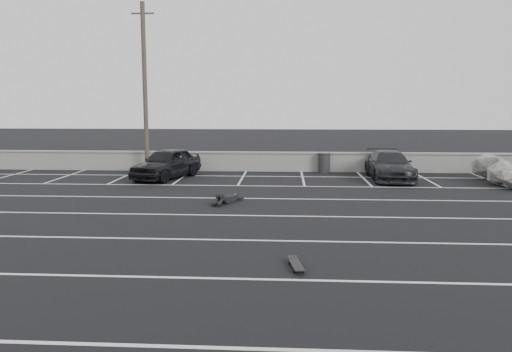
# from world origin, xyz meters

# --- Properties ---
(ground) EXTENTS (120.00, 120.00, 0.00)m
(ground) POSITION_xyz_m (0.00, 0.00, 0.00)
(ground) COLOR black
(ground) RESTS_ON ground
(seawall) EXTENTS (50.00, 0.45, 1.06)m
(seawall) POSITION_xyz_m (0.00, 14.00, 0.55)
(seawall) COLOR gray
(seawall) RESTS_ON ground
(stall_lines) EXTENTS (36.00, 20.05, 0.01)m
(stall_lines) POSITION_xyz_m (-0.08, 4.41, 0.00)
(stall_lines) COLOR silver
(stall_lines) RESTS_ON ground
(car_left) EXTENTS (3.15, 4.75, 1.50)m
(car_left) POSITION_xyz_m (-2.70, 11.04, 0.75)
(car_left) COLOR black
(car_left) RESTS_ON ground
(car_right) EXTENTS (1.98, 4.73, 1.37)m
(car_right) POSITION_xyz_m (8.19, 11.39, 0.68)
(car_right) COLOR black
(car_right) RESTS_ON ground
(utility_pole) EXTENTS (1.18, 0.24, 8.86)m
(utility_pole) POSITION_xyz_m (-4.28, 13.20, 4.48)
(utility_pole) COLOR #4C4238
(utility_pole) RESTS_ON ground
(trash_bin) EXTENTS (0.90, 0.90, 1.05)m
(trash_bin) POSITION_xyz_m (5.20, 13.60, 0.53)
(trash_bin) COLOR #28272A
(trash_bin) RESTS_ON ground
(person) EXTENTS (2.31, 2.77, 0.44)m
(person) POSITION_xyz_m (1.06, 5.36, 0.22)
(person) COLOR black
(person) RESTS_ON ground
(skateboard) EXTENTS (0.36, 0.90, 0.11)m
(skateboard) POSITION_xyz_m (3.40, -2.25, 0.08)
(skateboard) COLOR black
(skateboard) RESTS_ON ground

